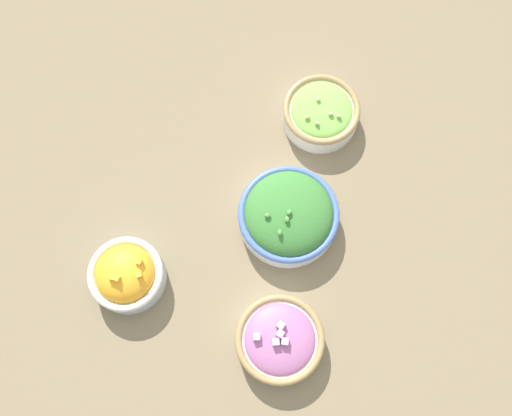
% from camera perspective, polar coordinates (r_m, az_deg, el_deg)
% --- Properties ---
extents(ground_plane, '(3.00, 3.00, 0.00)m').
position_cam_1_polar(ground_plane, '(1.01, 0.00, -0.50)').
color(ground_plane, '#75664C').
extents(bowl_lettuce, '(0.14, 0.14, 0.06)m').
position_cam_1_polar(bowl_lettuce, '(1.05, 6.51, 9.48)').
color(bowl_lettuce, silver).
rests_on(bowl_lettuce, ground_plane).
extents(bowl_broccoli, '(0.17, 0.17, 0.08)m').
position_cam_1_polar(bowl_broccoli, '(0.97, 3.26, -0.70)').
color(bowl_broccoli, silver).
rests_on(bowl_broccoli, ground_plane).
extents(bowl_squash, '(0.13, 0.13, 0.08)m').
position_cam_1_polar(bowl_squash, '(0.97, -12.84, -6.52)').
color(bowl_squash, '#B2C1CC').
rests_on(bowl_squash, ground_plane).
extents(bowl_red_onion, '(0.14, 0.14, 0.06)m').
position_cam_1_polar(bowl_red_onion, '(0.94, 2.37, -13.02)').
color(bowl_red_onion, white).
rests_on(bowl_red_onion, ground_plane).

